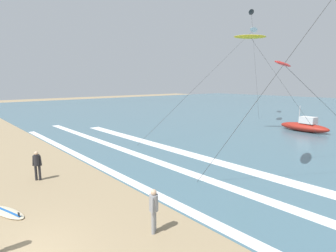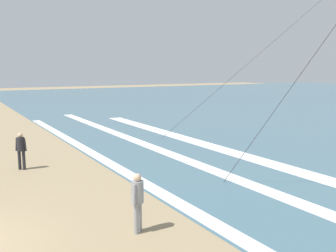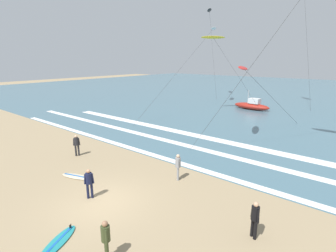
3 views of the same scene
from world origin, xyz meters
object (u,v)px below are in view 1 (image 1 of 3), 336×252
surfer_foreground_main (154,207)px  kite_yellow_mid_center (250,37)px  kite_black_low_near (251,13)px  kite_white_far_left (253,30)px  kite_red_high_right (284,64)px  surfer_left_far (37,163)px  surfboard_foreground_flat (7,212)px  offshore_boat (304,126)px

surfer_foreground_main → kite_yellow_mid_center: (-8.62, 18.77, 8.57)m
kite_black_low_near → kite_white_far_left: (4.62, -6.59, -3.81)m
surfer_foreground_main → kite_black_low_near: size_ratio=0.10×
kite_red_high_right → surfer_foreground_main: bearing=-86.9°
surfer_left_far → surfboard_foreground_flat: bearing=-33.1°
kite_black_low_near → kite_white_far_left: size_ratio=0.82×
surfer_foreground_main → kite_red_high_right: 11.04m
surfboard_foreground_flat → kite_red_high_right: 15.35m
kite_red_high_right → kite_yellow_mid_center: size_ratio=1.16×
kite_yellow_mid_center → surfer_left_far: bearing=-88.6°
kite_black_low_near → kite_red_high_right: 27.54m
surfer_foreground_main → surfer_left_far: bearing=-169.1°
kite_black_low_near → kite_yellow_mid_center: kite_black_low_near is taller
surfer_foreground_main → kite_white_far_left: (-11.64, 23.94, 10.22)m
kite_white_far_left → offshore_boat: (6.62, 0.23, -10.62)m
surfboard_foreground_flat → kite_white_far_left: 30.47m
kite_red_high_right → kite_black_low_near: bearing=127.1°
surfboard_foreground_flat → kite_yellow_mid_center: bearing=99.2°
surfer_foreground_main → offshore_boat: 24.69m
surfer_left_far → surfer_foreground_main: (8.14, 1.57, 0.00)m
surfer_left_far → kite_black_low_near: (-8.13, 32.10, 14.03)m
kite_yellow_mid_center → offshore_boat: 11.07m
surfer_foreground_main → kite_yellow_mid_center: size_ratio=0.16×
kite_yellow_mid_center → offshore_boat: kite_yellow_mid_center is taller
kite_yellow_mid_center → offshore_boat: size_ratio=1.84×
kite_black_low_near → kite_white_far_left: kite_black_low_near is taller
surfer_left_far → surfboard_foreground_flat: size_ratio=0.73×
kite_yellow_mid_center → offshore_boat: (3.59, 5.40, -8.98)m
surfer_left_far → kite_black_low_near: bearing=104.2°
kite_white_far_left → offshore_boat: kite_white_far_left is taller
offshore_boat → surfer_left_far: bearing=-96.9°
surfer_left_far → offshore_boat: 25.93m
surfboard_foreground_flat → surfer_left_far: bearing=146.9°
surfboard_foreground_flat → offshore_boat: (-0.05, 27.80, 0.51)m
kite_black_low_near → kite_yellow_mid_center: bearing=-57.0°
surfboard_foreground_flat → kite_red_high_right: bearing=71.6°
offshore_boat → surfboard_foreground_flat: bearing=-89.9°
surfer_foreground_main → kite_yellow_mid_center: bearing=114.7°
kite_black_low_near → kite_red_high_right: bearing=-52.9°
surfer_left_far → kite_white_far_left: bearing=97.8°
surfer_left_far → kite_white_far_left: size_ratio=0.09×
surfer_foreground_main → kite_white_far_left: bearing=115.9°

